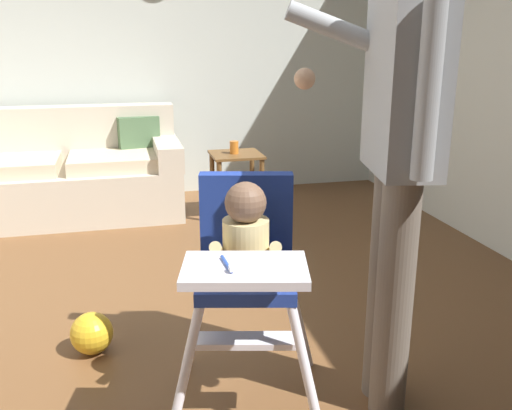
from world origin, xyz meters
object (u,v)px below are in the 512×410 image
Objects in this scene: toy_ball at (92,333)px; side_table at (236,171)px; high_chair at (246,255)px; couch at (67,175)px; sippy_cup at (234,147)px; adult_standing at (398,160)px.

side_table is (1.09, 1.90, 0.28)m from toy_ball.
couch is at bearing -149.52° from high_chair.
high_chair is 9.34× the size of sippy_cup.
high_chair is 1.80× the size of side_table.
side_table is (-0.06, 2.56, -0.62)m from adult_standing.
sippy_cup is (1.32, -0.36, 0.24)m from couch.
side_table is at bearing -0.00° from sippy_cup.
couch is at bearing 96.19° from toy_ball.
side_table is 0.19m from sippy_cup.
adult_standing is 1.60m from toy_ball.
high_chair is 2.51m from side_table.
couch is 1.04× the size of adult_standing.
sippy_cup is at bearing -76.69° from adult_standing.
sippy_cup is (-0.08, 2.56, -0.43)m from adult_standing.
toy_ball is (-1.15, 0.66, -0.90)m from adult_standing.
couch is 1.96× the size of high_chair.
toy_ball is (-0.61, 0.54, -0.54)m from high_chair.
sippy_cup reaches higher than side_table.
high_chair is 4.75× the size of toy_ball.
adult_standing reaches higher than sippy_cup.
high_chair is (0.86, -2.81, 0.31)m from couch.
couch is 3.52× the size of side_table.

